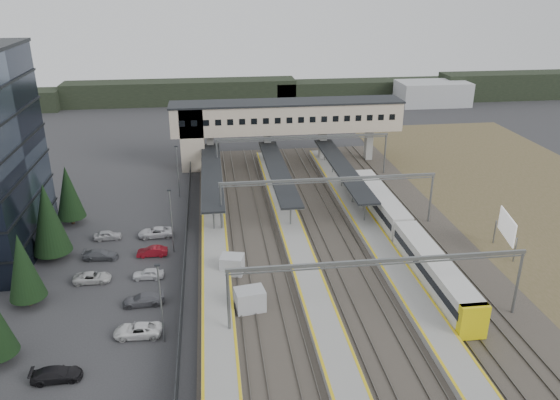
{
  "coord_description": "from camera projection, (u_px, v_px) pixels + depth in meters",
  "views": [
    {
      "loc": [
        -2.86,
        -50.49,
        31.08
      ],
      "look_at": [
        5.74,
        15.02,
        4.0
      ],
      "focal_mm": 35.0,
      "sensor_mm": 36.0,
      "label": 1
    }
  ],
  "objects": [
    {
      "name": "billboard",
      "position": [
        507.0,
        228.0,
        65.17
      ],
      "size": [
        1.34,
        5.75,
        4.93
      ],
      "color": "slate",
      "rests_on": "ground"
    },
    {
      "name": "rail_corridor",
      "position": [
        321.0,
        260.0,
        64.05
      ],
      "size": [
        34.0,
        90.0,
        0.92
      ],
      "color": "#332F28",
      "rests_on": "ground"
    },
    {
      "name": "conifer_row",
      "position": [
        10.0,
        283.0,
        50.42
      ],
      "size": [
        4.42,
        49.82,
        9.5
      ],
      "color": "black",
      "rests_on": "ground"
    },
    {
      "name": "treeline_far",
      "position": [
        310.0,
        91.0,
        144.86
      ],
      "size": [
        170.0,
        19.0,
        7.0
      ],
      "color": "black",
      "rests_on": "ground"
    },
    {
      "name": "footbridge",
      "position": [
        271.0,
        120.0,
        94.9
      ],
      "size": [
        40.4,
        6.4,
        11.2
      ],
      "color": "#BEAA94",
      "rests_on": "ground"
    },
    {
      "name": "relay_cabin_near",
      "position": [
        250.0,
        300.0,
        54.32
      ],
      "size": [
        3.21,
        2.56,
        2.42
      ],
      "color": "#A5A7AA",
      "rests_on": "ground"
    },
    {
      "name": "lampposts",
      "position": [
        167.0,
        253.0,
        56.99
      ],
      "size": [
        0.5,
        53.25,
        8.07
      ],
      "color": "slate",
      "rests_on": "ground"
    },
    {
      "name": "fence",
      "position": [
        185.0,
        263.0,
        61.88
      ],
      "size": [
        0.08,
        90.0,
        2.0
      ],
      "color": "#26282B",
      "rests_on": "ground"
    },
    {
      "name": "ground",
      "position": [
        245.0,
        290.0,
        58.45
      ],
      "size": [
        220.0,
        220.0,
        0.0
      ],
      "primitive_type": "plane",
      "color": "#2B2B2D",
      "rests_on": "ground"
    },
    {
      "name": "gantries",
      "position": [
        350.0,
        221.0,
        60.37
      ],
      "size": [
        28.4,
        62.28,
        7.17
      ],
      "color": "slate",
      "rests_on": "ground"
    },
    {
      "name": "train",
      "position": [
        404.0,
        234.0,
        66.52
      ],
      "size": [
        2.74,
        38.01,
        3.44
      ],
      "color": "silver",
      "rests_on": "ground"
    },
    {
      "name": "car_park",
      "position": [
        110.0,
        321.0,
        52.14
      ],
      "size": [
        10.54,
        44.25,
        1.26
      ],
      "color": "#B0AFB4",
      "rests_on": "ground"
    },
    {
      "name": "canopies",
      "position": [
        278.0,
        170.0,
        82.58
      ],
      "size": [
        23.1,
        30.0,
        3.28
      ],
      "color": "black",
      "rests_on": "ground"
    },
    {
      "name": "relay_cabin_far",
      "position": [
        232.0,
        265.0,
        61.09
      ],
      "size": [
        2.94,
        2.64,
        2.3
      ],
      "color": "#A5A7AA",
      "rests_on": "ground"
    }
  ]
}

